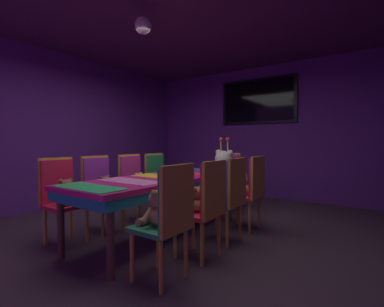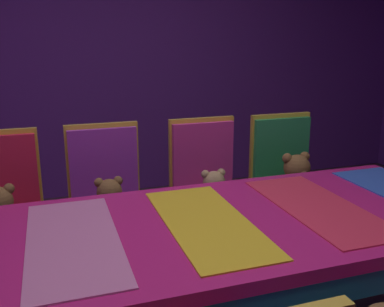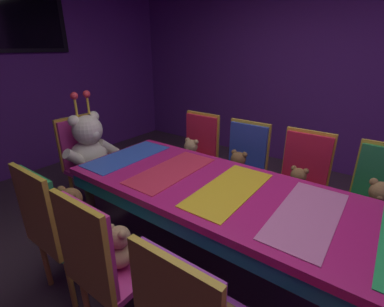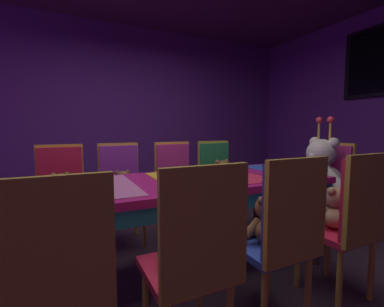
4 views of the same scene
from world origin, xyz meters
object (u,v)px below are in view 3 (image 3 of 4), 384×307
(teddy_right_2, at_px, (237,168))
(teddy_left_3, at_px, (73,212))
(teddy_left_2, at_px, (121,248))
(chair_left_3, at_px, (52,222))
(chair_right_1, at_px, (302,175))
(teddy_right_3, at_px, (191,154))
(chair_left_2, at_px, (99,259))
(teddy_right_1, at_px, (297,184))
(chair_right_0, at_px, (380,195))
(throne_chair, at_px, (82,154))
(chair_right_3, at_px, (198,149))
(king_teddy_bear, at_px, (90,146))
(teddy_right_0, at_px, (378,204))
(teddy_left_1, at_px, (206,302))
(chair_right_2, at_px, (244,162))
(banquet_table, at_px, (228,201))

(teddy_right_2, bearing_deg, teddy_left_3, -22.39)
(teddy_left_2, relative_size, chair_left_3, 0.28)
(chair_right_1, distance_m, teddy_right_3, 1.12)
(chair_left_2, xyz_separation_m, teddy_right_1, (1.54, -0.58, -0.03))
(chair_right_0, xyz_separation_m, throne_chair, (-0.84, 2.59, 0.00))
(teddy_right_1, bearing_deg, chair_right_3, -97.22)
(teddy_left_3, xyz_separation_m, teddy_right_3, (1.36, 0.01, -0.01))
(chair_left_3, bearing_deg, chair_left_2, -92.43)
(teddy_right_2, distance_m, king_teddy_bear, 1.47)
(teddy_left_2, height_order, teddy_right_0, teddy_right_0)
(chair_right_0, distance_m, teddy_right_0, 0.15)
(teddy_left_3, bearing_deg, throne_chair, 53.82)
(chair_right_1, bearing_deg, chair_right_0, 89.66)
(chair_right_1, relative_size, throne_chair, 1.00)
(teddy_left_1, height_order, teddy_left_3, teddy_left_3)
(chair_right_1, bearing_deg, teddy_right_0, 75.39)
(teddy_right_1, height_order, chair_right_2, chair_right_2)
(chair_right_1, relative_size, teddy_right_2, 3.24)
(teddy_left_2, xyz_separation_m, king_teddy_bear, (0.70, 1.27, 0.14))
(teddy_right_1, height_order, chair_right_3, chair_right_3)
(teddy_right_0, relative_size, chair_right_3, 0.33)
(teddy_right_1, height_order, king_teddy_bear, king_teddy_bear)
(teddy_right_0, relative_size, chair_right_2, 0.33)
(chair_left_2, xyz_separation_m, teddy_right_3, (1.53, 0.53, -0.01))
(banquet_table, xyz_separation_m, chair_right_2, (0.82, 0.28, -0.06))
(banquet_table, height_order, chair_right_2, chair_right_2)
(teddy_right_3, bearing_deg, teddy_right_1, 90.17)
(teddy_right_0, relative_size, teddy_right_1, 1.20)
(king_teddy_bear, bearing_deg, teddy_left_3, -41.72)
(teddy_left_3, distance_m, chair_right_2, 1.59)
(teddy_right_1, bearing_deg, teddy_right_2, -87.42)
(chair_right_0, relative_size, teddy_right_1, 3.58)
(teddy_left_2, distance_m, chair_right_0, 1.91)
(chair_left_2, xyz_separation_m, chair_right_1, (1.68, -0.58, 0.00))
(banquet_table, bearing_deg, teddy_left_2, 156.23)
(banquet_table, height_order, chair_left_3, chair_left_3)
(chair_left_2, relative_size, chair_left_3, 1.00)
(chair_left_3, bearing_deg, throne_chair, 48.29)
(chair_right_3, bearing_deg, chair_left_3, 0.40)
(teddy_right_3, bearing_deg, throne_chair, -52.50)
(banquet_table, distance_m, teddy_right_1, 0.75)
(throne_chair, bearing_deg, chair_right_0, 17.90)
(teddy_left_3, bearing_deg, chair_right_3, 0.44)
(teddy_left_2, bearing_deg, chair_right_0, -36.84)
(chair_left_3, bearing_deg, teddy_right_3, 0.44)
(teddy_right_3, distance_m, king_teddy_bear, 1.02)
(teddy_right_0, distance_m, teddy_right_3, 1.68)
(chair_left_3, bearing_deg, teddy_left_2, -77.09)
(teddy_right_2, height_order, teddy_right_3, teddy_right_3)
(teddy_left_2, bearing_deg, king_teddy_bear, 61.35)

